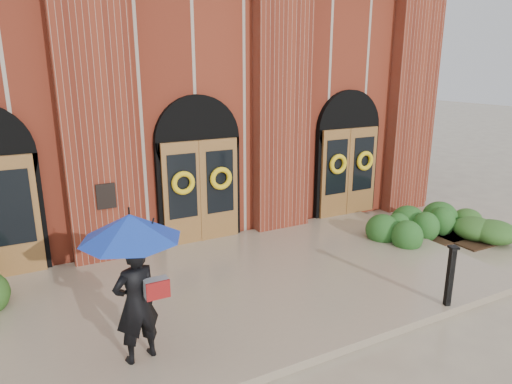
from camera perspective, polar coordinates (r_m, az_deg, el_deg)
ground at (r=9.29m, az=-0.38°, el=-12.31°), size 90.00×90.00×0.00m
landing at (r=9.38m, az=-0.82°, el=-11.53°), size 10.00×5.30×0.15m
church_building at (r=16.54m, az=-14.94°, el=12.13°), size 16.20×12.53×7.00m
man_with_umbrella at (r=6.64m, az=-15.11°, el=-8.24°), size 1.68×1.68×2.25m
metal_post at (r=8.94m, az=23.11°, el=-9.48°), size 0.19×0.19×1.14m
hedge_wall_right at (r=12.63m, az=20.47°, el=-3.85°), size 2.82×1.13×0.72m
hedge_front_right at (r=13.21m, az=25.33°, el=-3.98°), size 1.50×1.28×0.53m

